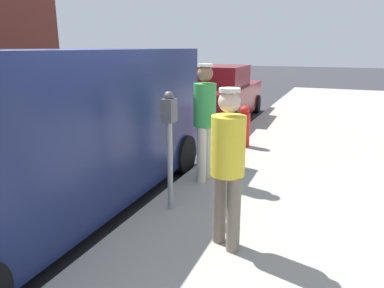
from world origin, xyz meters
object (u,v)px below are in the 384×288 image
Objects in this scene: pedestrian_in_yellow at (228,160)px; parked_sedan_ahead at (218,96)px; parked_van at (54,129)px; pedestrian_in_green at (205,115)px; parking_meter_near at (169,131)px; fire_hydrant at (244,127)px.

parked_sedan_ahead is (-2.46, 7.01, -0.35)m from pedestrian_in_yellow.
pedestrian_in_green is at bearing 44.52° from parked_van.
pedestrian_in_green is at bearing -73.49° from parked_sedan_ahead.
parking_meter_near is 0.92× the size of pedestrian_in_yellow.
pedestrian_in_green is at bearing -91.96° from fire_hydrant.
parking_meter_near is 1.77× the size of fire_hydrant.
pedestrian_in_green is 0.40× the size of parked_sedan_ahead.
pedestrian_in_yellow is at bearing -78.00° from fire_hydrant.
pedestrian_in_green is 0.34× the size of parked_van.
parking_meter_near is at bearing 148.06° from pedestrian_in_yellow.
parked_van is at bearing -135.48° from pedestrian_in_green.
parked_van is (-1.53, -1.50, -0.03)m from pedestrian_in_green.
pedestrian_in_green is 5.52m from parked_sedan_ahead.
parked_van is (-2.43, 0.23, 0.06)m from pedestrian_in_yellow.
pedestrian_in_yellow reaches higher than parking_meter_near.
pedestrian_in_yellow is (0.92, -0.58, -0.08)m from parking_meter_near.
parking_meter_near is 0.34× the size of parked_sedan_ahead.
fire_hydrant is at bearing -62.36° from parked_sedan_ahead.
parked_van is 1.17× the size of parked_sedan_ahead.
parked_sedan_ahead is 3.53m from fire_hydrant.
parking_meter_near is 3.36m from fire_hydrant.
parked_van is at bearing -89.69° from parked_sedan_ahead.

